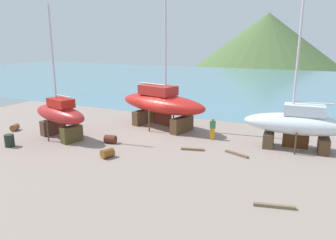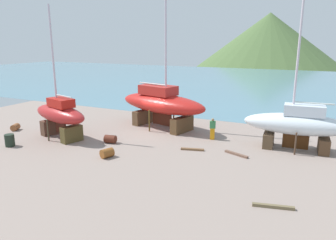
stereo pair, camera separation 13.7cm
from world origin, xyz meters
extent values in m
plane|color=gray|center=(0.00, -3.88, 0.00)|extent=(41.90, 41.90, 0.00)
cube|color=#568498|center=(0.00, 37.86, 0.00)|extent=(167.60, 63.25, 0.01)
cone|color=#4C6637|center=(-8.83, 120.17, 0.00)|extent=(103.68, 103.68, 38.62)
cube|color=#533A22|center=(2.44, 1.03, 0.65)|extent=(1.28, 2.50, 1.30)
cube|color=brown|center=(-1.93, 2.16, 0.65)|extent=(1.28, 2.50, 1.30)
cylinder|color=#442F19|center=(0.67, 3.20, 0.94)|extent=(0.12, 0.12, 1.87)
cylinder|color=brown|center=(-0.16, -0.01, 0.94)|extent=(0.12, 0.12, 1.87)
ellipsoid|color=red|center=(0.26, 1.60, 2.20)|extent=(9.49, 5.17, 1.64)
cube|color=#441D11|center=(0.26, 1.60, 0.81)|extent=(2.12, 0.62, 1.15)
cube|color=red|center=(-0.18, 1.71, 3.35)|extent=(3.60, 2.56, 0.82)
cylinder|color=silver|center=(0.70, 1.48, 8.93)|extent=(0.17, 0.17, 11.98)
cylinder|color=#B9C1C0|center=(-0.83, 1.88, 3.84)|extent=(3.09, 0.91, 0.12)
cube|color=#523629|center=(-7.09, -4.26, 0.61)|extent=(1.11, 1.74, 1.23)
cube|color=#4D4121|center=(-4.14, -5.10, 0.61)|extent=(1.11, 1.74, 1.23)
cylinder|color=#4A3E2C|center=(-5.92, -5.74, 0.85)|extent=(0.12, 0.12, 1.70)
cylinder|color=brown|center=(-5.31, -3.62, 0.85)|extent=(0.12, 0.12, 1.70)
ellipsoid|color=#AC2322|center=(-5.61, -4.68, 1.97)|extent=(6.45, 3.61, 1.34)
cube|color=#431C13|center=(-5.61, -4.68, 0.83)|extent=(1.44, 0.48, 0.94)
cube|color=#B61A12|center=(-5.32, -4.76, 2.91)|extent=(2.46, 1.76, 0.67)
cylinder|color=silver|center=(-5.91, -4.59, 6.38)|extent=(0.15, 0.15, 7.63)
cylinder|color=silver|center=(-4.88, -4.89, 3.47)|extent=(2.10, 0.69, 0.10)
cube|color=brown|center=(9.67, 0.28, 0.52)|extent=(0.81, 1.72, 1.04)
cube|color=#503623|center=(13.33, 0.52, 0.52)|extent=(0.81, 1.72, 1.04)
cylinder|color=#493426|center=(11.58, -0.75, 0.78)|extent=(0.12, 0.12, 1.56)
cylinder|color=#533921|center=(11.42, 1.55, 0.78)|extent=(0.12, 0.12, 1.56)
ellipsoid|color=silver|center=(11.50, 0.40, 1.86)|extent=(7.45, 2.57, 1.49)
cube|color=#42220C|center=(11.50, 0.40, 0.60)|extent=(1.76, 0.20, 1.04)
cube|color=silver|center=(11.87, 0.42, 2.90)|extent=(2.72, 1.43, 0.74)
cylinder|color=silver|center=(11.13, 0.38, 7.76)|extent=(0.16, 0.16, 10.45)
cylinder|color=silver|center=(12.41, 0.46, 3.43)|extent=(2.57, 0.28, 0.11)
cube|color=orange|center=(5.42, 0.13, 0.46)|extent=(0.39, 0.32, 0.91)
cube|color=#357C48|center=(5.42, 0.13, 1.20)|extent=(0.50, 0.39, 0.58)
sphere|color=#89714E|center=(5.42, 0.13, 1.60)|extent=(0.22, 0.22, 0.22)
cylinder|color=#1F2B20|center=(-7.50, -7.93, 0.45)|extent=(0.79, 0.79, 0.90)
cylinder|color=#562417|center=(-1.28, -4.09, 0.31)|extent=(0.95, 0.75, 0.61)
cylinder|color=brown|center=(-10.85, -4.74, 0.28)|extent=(0.84, 0.96, 0.55)
cylinder|color=brown|center=(0.36, -6.74, 0.30)|extent=(0.86, 0.98, 0.61)
cube|color=brown|center=(11.28, -8.81, 0.07)|extent=(1.89, 0.61, 0.15)
cube|color=brown|center=(4.96, -2.94, 0.07)|extent=(1.65, 0.64, 0.13)
cube|color=brown|center=(8.01, -2.57, 0.07)|extent=(1.75, 0.86, 0.14)
camera|label=1|loc=(12.52, -22.97, 7.50)|focal=33.88mm
camera|label=2|loc=(12.64, -22.91, 7.50)|focal=33.88mm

